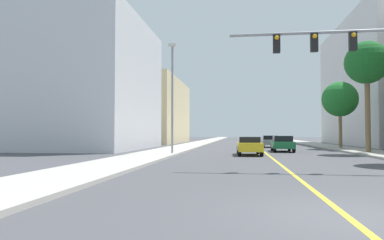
{
  "coord_description": "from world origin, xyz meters",
  "views": [
    {
      "loc": [
        -2.05,
        -7.3,
        1.62
      ],
      "look_at": [
        -5.62,
        18.84,
        2.61
      ],
      "focal_mm": 33.06,
      "sensor_mm": 36.0,
      "label": 1
    }
  ],
  "objects_px": {
    "car_green": "(282,143)",
    "car_yellow": "(249,145)",
    "car_gray": "(270,141)",
    "palm_mid": "(367,64)",
    "street_lamp": "(172,92)",
    "traffic_signal_mast": "(374,57)",
    "palm_far": "(340,99)"
  },
  "relations": [
    {
      "from": "car_green",
      "to": "palm_mid",
      "type": "bearing_deg",
      "value": -22.03
    },
    {
      "from": "street_lamp",
      "to": "car_yellow",
      "type": "relative_size",
      "value": 1.94
    },
    {
      "from": "traffic_signal_mast",
      "to": "car_green",
      "type": "distance_m",
      "value": 16.18
    },
    {
      "from": "car_gray",
      "to": "car_green",
      "type": "bearing_deg",
      "value": -87.75
    },
    {
      "from": "palm_mid",
      "to": "car_yellow",
      "type": "distance_m",
      "value": 11.54
    },
    {
      "from": "traffic_signal_mast",
      "to": "palm_mid",
      "type": "relative_size",
      "value": 1.1
    },
    {
      "from": "street_lamp",
      "to": "car_gray",
      "type": "xyz_separation_m",
      "value": [
        8.47,
        15.69,
        -3.97
      ]
    },
    {
      "from": "street_lamp",
      "to": "palm_far",
      "type": "xyz_separation_m",
      "value": [
        15.19,
        11.9,
        0.4
      ]
    },
    {
      "from": "traffic_signal_mast",
      "to": "car_yellow",
      "type": "relative_size",
      "value": 2.26
    },
    {
      "from": "street_lamp",
      "to": "car_green",
      "type": "height_order",
      "value": "street_lamp"
    },
    {
      "from": "traffic_signal_mast",
      "to": "car_yellow",
      "type": "xyz_separation_m",
      "value": [
        -5.19,
        10.15,
        -4.26
      ]
    },
    {
      "from": "car_yellow",
      "to": "traffic_signal_mast",
      "type": "bearing_deg",
      "value": -65.01
    },
    {
      "from": "traffic_signal_mast",
      "to": "car_yellow",
      "type": "height_order",
      "value": "traffic_signal_mast"
    },
    {
      "from": "street_lamp",
      "to": "palm_mid",
      "type": "distance_m",
      "value": 15.48
    },
    {
      "from": "street_lamp",
      "to": "car_green",
      "type": "distance_m",
      "value": 11.25
    },
    {
      "from": "palm_mid",
      "to": "car_yellow",
      "type": "bearing_deg",
      "value": -163.99
    },
    {
      "from": "car_green",
      "to": "car_yellow",
      "type": "xyz_separation_m",
      "value": [
        -3.01,
        -5.31,
        -0.02
      ]
    },
    {
      "from": "car_yellow",
      "to": "car_gray",
      "type": "bearing_deg",
      "value": 77.46
    },
    {
      "from": "car_green",
      "to": "car_yellow",
      "type": "distance_m",
      "value": 6.11
    },
    {
      "from": "street_lamp",
      "to": "palm_mid",
      "type": "height_order",
      "value": "palm_mid"
    },
    {
      "from": "palm_far",
      "to": "car_gray",
      "type": "relative_size",
      "value": 1.65
    },
    {
      "from": "palm_mid",
      "to": "car_gray",
      "type": "height_order",
      "value": "palm_mid"
    },
    {
      "from": "palm_mid",
      "to": "car_green",
      "type": "distance_m",
      "value": 9.29
    },
    {
      "from": "car_gray",
      "to": "car_green",
      "type": "height_order",
      "value": "car_green"
    },
    {
      "from": "traffic_signal_mast",
      "to": "street_lamp",
      "type": "relative_size",
      "value": 1.17
    },
    {
      "from": "palm_mid",
      "to": "street_lamp",
      "type": "bearing_deg",
      "value": -167.62
    },
    {
      "from": "palm_mid",
      "to": "car_green",
      "type": "relative_size",
      "value": 2.04
    },
    {
      "from": "traffic_signal_mast",
      "to": "street_lamp",
      "type": "xyz_separation_m",
      "value": [
        -10.87,
        9.52,
        -0.28
      ]
    },
    {
      "from": "palm_mid",
      "to": "car_yellow",
      "type": "relative_size",
      "value": 2.06
    },
    {
      "from": "palm_far",
      "to": "car_yellow",
      "type": "bearing_deg",
      "value": -130.11
    },
    {
      "from": "street_lamp",
      "to": "car_gray",
      "type": "relative_size",
      "value": 2.01
    },
    {
      "from": "palm_far",
      "to": "traffic_signal_mast",
      "type": "bearing_deg",
      "value": -101.39
    }
  ]
}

